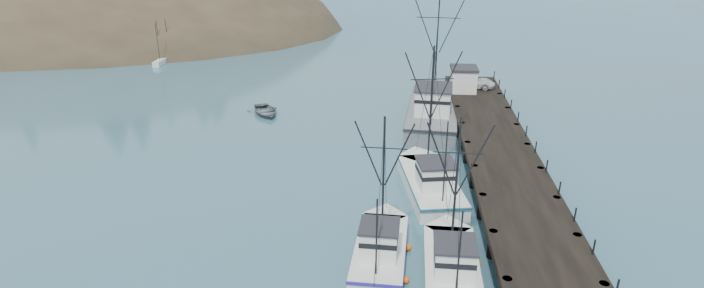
# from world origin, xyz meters

# --- Properties ---
(ground) EXTENTS (400.00, 400.00, 0.00)m
(ground) POSITION_xyz_m (0.00, 0.00, 0.00)
(ground) COLOR #325B6F
(ground) RESTS_ON ground
(pier) EXTENTS (6.00, 44.00, 2.00)m
(pier) POSITION_xyz_m (14.00, 16.00, 1.69)
(pier) COLOR black
(pier) RESTS_ON ground
(headland) EXTENTS (134.80, 78.00, 51.00)m
(headland) POSITION_xyz_m (-74.95, 78.61, -4.55)
(headland) COLOR #382D1E
(headland) RESTS_ON ground
(moored_sailboats) EXTENTS (10.55, 19.56, 6.35)m
(moored_sailboats) POSITION_xyz_m (-34.69, 54.68, 0.33)
(moored_sailboats) COLOR white
(moored_sailboats) RESTS_ON ground
(trawler_near) EXTENTS (3.50, 10.09, 10.41)m
(trawler_near) POSITION_xyz_m (8.63, -1.26, 0.82)
(trawler_near) COLOR white
(trawler_near) RESTS_ON ground
(trawler_mid) EXTENTS (3.65, 9.68, 9.81)m
(trawler_mid) POSITION_xyz_m (4.27, 0.23, 0.82)
(trawler_mid) COLOR white
(trawler_mid) RESTS_ON ground
(trawler_far) EXTENTS (5.47, 11.80, 11.93)m
(trawler_far) POSITION_xyz_m (7.85, 10.17, 0.82)
(trawler_far) COLOR white
(trawler_far) RESTS_ON ground
(work_vessel) EXTENTS (6.39, 17.26, 14.16)m
(work_vessel) POSITION_xyz_m (8.89, 26.66, 1.23)
(work_vessel) COLOR slate
(work_vessel) RESTS_ON ground
(pier_shed) EXTENTS (3.00, 3.20, 2.80)m
(pier_shed) POSITION_xyz_m (12.50, 31.68, 3.42)
(pier_shed) COLOR silver
(pier_shed) RESTS_ON pier
(pickup_truck) EXTENTS (5.36, 3.09, 1.41)m
(pickup_truck) POSITION_xyz_m (13.81, 33.19, 2.70)
(pickup_truck) COLOR silver
(pickup_truck) RESTS_ON pier
(motorboat) EXTENTS (5.45, 6.05, 1.03)m
(motorboat) POSITION_xyz_m (-9.65, 27.36, 0.00)
(motorboat) COLOR #535A5C
(motorboat) RESTS_ON ground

